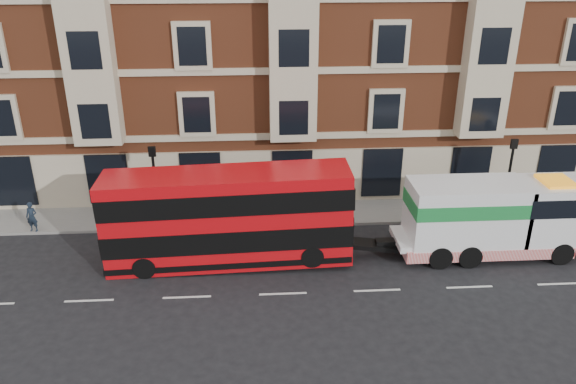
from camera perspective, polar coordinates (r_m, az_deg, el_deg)
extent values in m
plane|color=black|center=(23.92, -0.52, -10.30)|extent=(120.00, 120.00, 0.00)
cube|color=slate|center=(30.38, -1.29, -2.23)|extent=(90.00, 3.00, 0.15)
cube|color=brown|center=(35.08, -1.11, 16.60)|extent=(45.00, 12.00, 18.00)
cylinder|color=black|center=(28.75, -13.25, 0.08)|extent=(0.14, 0.14, 4.00)
cube|color=black|center=(27.99, -13.65, 4.02)|extent=(0.35, 0.15, 0.50)
cylinder|color=black|center=(31.16, 21.41, 0.91)|extent=(0.14, 0.14, 4.00)
cube|color=black|center=(30.47, 22.00, 4.55)|extent=(0.35, 0.15, 0.50)
cube|color=red|center=(25.16, -6.11, -2.60)|extent=(10.87, 2.43, 4.27)
cube|color=black|center=(25.45, -6.04, -3.87)|extent=(10.91, 2.49, 1.02)
cube|color=black|center=(24.69, -6.22, -0.28)|extent=(10.91, 2.49, 0.97)
cylinder|color=black|center=(25.51, -14.39, -7.43)|extent=(1.01, 0.31, 1.01)
cylinder|color=black|center=(27.37, -13.62, -5.06)|extent=(1.01, 0.31, 1.01)
cylinder|color=black|center=(24.99, 2.48, -6.54)|extent=(1.01, 0.31, 1.01)
cylinder|color=black|center=(26.89, 2.01, -4.18)|extent=(1.01, 0.31, 1.01)
cube|color=white|center=(27.91, 19.53, -4.27)|extent=(8.73, 2.23, 0.29)
cube|color=white|center=(28.58, 25.08, -1.71)|extent=(3.11, 2.43, 2.81)
cube|color=white|center=(26.91, 17.62, -1.94)|extent=(5.24, 2.43, 2.81)
cube|color=#1C7E37|center=(26.71, 17.75, -1.00)|extent=(5.29, 2.47, 0.68)
cube|color=red|center=(27.99, 19.07, -4.91)|extent=(7.76, 2.49, 0.53)
cylinder|color=black|center=(28.58, 26.01, -5.62)|extent=(1.07, 0.34, 1.07)
cylinder|color=black|center=(30.26, 24.11, -3.62)|extent=(1.07, 0.34, 1.07)
cylinder|color=black|center=(26.77, 17.97, -6.23)|extent=(1.07, 0.39, 1.07)
cylinder|color=black|center=(28.56, 16.46, -4.06)|extent=(1.07, 0.39, 1.07)
cylinder|color=black|center=(26.32, 15.19, -6.41)|extent=(1.07, 0.39, 1.07)
cylinder|color=black|center=(28.13, 13.85, -4.19)|extent=(1.07, 0.39, 1.07)
imported|color=#182330|center=(30.89, -24.59, -2.32)|extent=(0.63, 0.47, 1.57)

